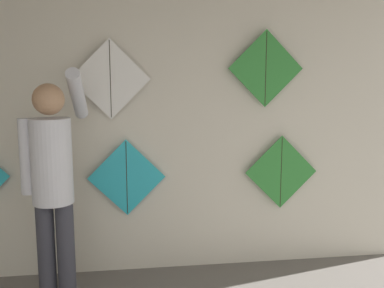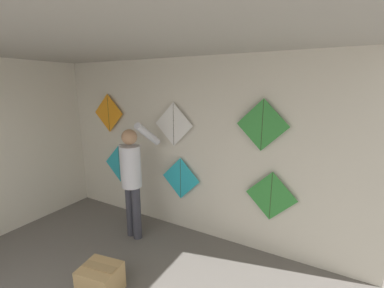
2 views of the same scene
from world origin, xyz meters
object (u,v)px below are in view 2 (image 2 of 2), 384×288
at_px(kite_1, 181,178).
at_px(kite_4, 174,125).
at_px(kite_5, 262,125).
at_px(kite_2, 271,196).
at_px(cardboard_box, 101,280).
at_px(kite_0, 119,164).
at_px(shopkeeper, 132,174).
at_px(kite_3, 109,113).

bearing_deg(kite_1, kite_4, 180.00).
relative_size(kite_1, kite_5, 1.00).
relative_size(kite_2, kite_4, 1.00).
xyz_separation_m(kite_1, kite_4, (-0.12, 0.00, 0.88)).
relative_size(cardboard_box, kite_2, 0.71).
relative_size(kite_0, kite_2, 1.00).
xyz_separation_m(shopkeeper, cardboard_box, (0.45, -1.10, -0.88)).
relative_size(kite_2, kite_3, 1.00).
xyz_separation_m(cardboard_box, kite_1, (0.09, 1.65, 0.73)).
bearing_deg(kite_4, kite_2, 0.00).
relative_size(kite_1, kite_2, 1.00).
bearing_deg(kite_0, kite_1, 0.00).
relative_size(shopkeeper, kite_4, 2.68).
bearing_deg(cardboard_box, kite_3, 131.41).
distance_m(kite_0, kite_3, 0.96).
distance_m(cardboard_box, kite_5, 2.73).
xyz_separation_m(kite_0, kite_4, (1.23, 0.00, 0.84)).
distance_m(kite_0, kite_2, 2.80).
height_order(kite_2, kite_5, kite_5).
distance_m(cardboard_box, kite_3, 2.79).
bearing_deg(kite_1, kite_5, 0.00).
xyz_separation_m(shopkeeper, kite_4, (0.42, 0.54, 0.73)).
bearing_deg(kite_5, shopkeeper, -163.25).
relative_size(shopkeeper, kite_0, 2.68).
height_order(kite_2, kite_3, kite_3).
relative_size(kite_3, kite_4, 1.00).
bearing_deg(kite_5, cardboard_box, -129.43).
bearing_deg(shopkeeper, kite_5, 25.21).
bearing_deg(kite_1, kite_0, 180.00).
xyz_separation_m(kite_0, kite_1, (1.35, 0.00, -0.04)).
height_order(kite_0, kite_2, kite_0).
xyz_separation_m(kite_1, kite_5, (1.27, 0.00, 0.97)).
height_order(cardboard_box, kite_3, kite_3).
height_order(kite_1, kite_2, kite_2).
distance_m(cardboard_box, kite_1, 1.80).
relative_size(cardboard_box, kite_0, 0.71).
xyz_separation_m(kite_1, kite_3, (-1.54, 0.00, 0.99)).
height_order(cardboard_box, kite_2, kite_2).
distance_m(cardboard_box, kite_2, 2.37).
bearing_deg(cardboard_box, kite_2, 47.10).
height_order(shopkeeper, kite_2, shopkeeper).
height_order(kite_3, kite_4, kite_3).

